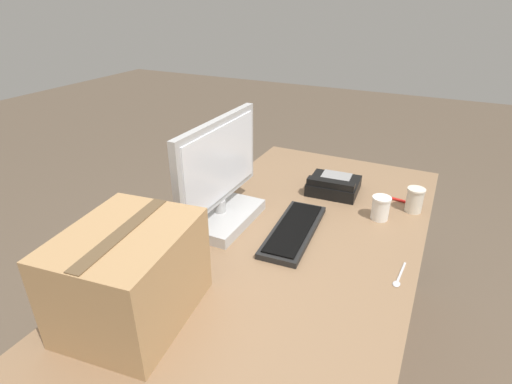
% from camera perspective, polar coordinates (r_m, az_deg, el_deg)
% --- Properties ---
extents(ground_plane, '(12.00, 12.00, 0.00)m').
position_cam_1_polar(ground_plane, '(1.95, 3.62, -25.14)').
color(ground_plane, brown).
extents(office_desk, '(1.80, 0.90, 0.73)m').
position_cam_1_polar(office_desk, '(1.69, 3.99, -17.48)').
color(office_desk, '#8C6B4C').
rests_on(office_desk, ground_plane).
extents(monitor, '(0.52, 0.23, 0.41)m').
position_cam_1_polar(monitor, '(1.51, -5.25, 1.19)').
color(monitor, '#B7B7B7').
rests_on(monitor, office_desk).
extents(keyboard, '(0.42, 0.17, 0.03)m').
position_cam_1_polar(keyboard, '(1.50, 5.35, -5.44)').
color(keyboard, black).
rests_on(keyboard, office_desk).
extents(desk_phone, '(0.22, 0.23, 0.08)m').
position_cam_1_polar(desk_phone, '(1.83, 11.01, 0.96)').
color(desk_phone, black).
rests_on(desk_phone, office_desk).
extents(paper_cup_left, '(0.07, 0.07, 0.10)m').
position_cam_1_polar(paper_cup_left, '(1.65, 17.36, -2.19)').
color(paper_cup_left, white).
rests_on(paper_cup_left, office_desk).
extents(paper_cup_right, '(0.07, 0.07, 0.10)m').
position_cam_1_polar(paper_cup_right, '(1.75, 21.72, -1.05)').
color(paper_cup_right, beige).
rests_on(paper_cup_right, office_desk).
extents(spoon, '(0.14, 0.03, 0.00)m').
position_cam_1_polar(spoon, '(1.36, 19.73, -11.51)').
color(spoon, silver).
rests_on(spoon, office_desk).
extents(cardboard_box, '(0.40, 0.34, 0.27)m').
position_cam_1_polar(cardboard_box, '(1.13, -17.54, -11.24)').
color(cardboard_box, tan).
rests_on(cardboard_box, office_desk).
extents(pen_marker, '(0.03, 0.13, 0.01)m').
position_cam_1_polar(pen_marker, '(1.84, 18.71, -0.81)').
color(pen_marker, red).
rests_on(pen_marker, office_desk).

